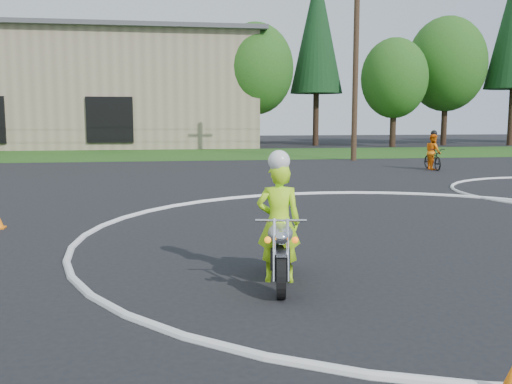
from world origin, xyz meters
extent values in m
plane|color=black|center=(0.00, 0.00, 0.00)|extent=(120.00, 120.00, 0.00)
cube|color=#1E4714|center=(0.00, 27.00, 0.01)|extent=(120.00, 10.00, 0.02)
torus|color=silver|center=(0.00, 3.00, 0.01)|extent=(12.12, 12.12, 0.12)
cylinder|color=black|center=(-3.04, -0.14, 0.27)|extent=(0.20, 0.56, 0.54)
cylinder|color=black|center=(-2.82, 1.11, 0.27)|extent=(0.20, 0.56, 0.54)
cube|color=black|center=(-2.92, 0.53, 0.36)|extent=(0.34, 0.54, 0.27)
ellipsoid|color=#A1A2A6|center=(-2.95, 0.35, 0.71)|extent=(0.42, 0.63, 0.25)
cube|color=black|center=(-2.87, 0.80, 0.67)|extent=(0.33, 0.58, 0.09)
cylinder|color=white|center=(-3.11, -0.05, 0.59)|extent=(0.10, 0.33, 0.73)
cylinder|color=silver|center=(-2.95, -0.08, 0.59)|extent=(0.10, 0.33, 0.73)
cube|color=silver|center=(-3.04, -0.16, 0.56)|extent=(0.16, 0.22, 0.05)
cylinder|color=silver|center=(-3.00, 0.08, 0.93)|extent=(0.63, 0.14, 0.03)
sphere|color=silver|center=(-3.06, -0.23, 0.77)|extent=(0.16, 0.16, 0.16)
sphere|color=orange|center=(-3.21, -0.18, 0.74)|extent=(0.08, 0.08, 0.08)
sphere|color=#FF640C|center=(-2.89, -0.24, 0.74)|extent=(0.08, 0.08, 0.08)
cylinder|color=silver|center=(-2.71, 0.86, 0.27)|extent=(0.20, 0.73, 0.07)
imported|color=#B6FF1A|center=(-2.93, 0.59, 0.80)|extent=(0.64, 0.48, 1.61)
sphere|color=silver|center=(-2.94, 0.54, 1.63)|extent=(0.29, 0.29, 0.29)
imported|color=black|center=(6.62, 15.58, 0.45)|extent=(0.73, 1.76, 0.90)
imported|color=orange|center=(6.62, 15.58, 0.75)|extent=(0.62, 0.77, 1.50)
sphere|color=black|center=(6.62, 15.58, 1.52)|extent=(0.26, 0.26, 0.26)
cone|color=orange|center=(-1.77, -2.90, 0.15)|extent=(0.22, 0.22, 0.30)
cube|color=black|center=(-8.00, 31.90, 2.00)|extent=(3.00, 0.16, 3.00)
cylinder|color=#382619|center=(2.00, 34.00, 1.62)|extent=(0.44, 0.44, 3.24)
ellipsoid|color=#1E5116|center=(2.00, 34.00, 5.58)|extent=(5.40, 5.40, 6.48)
cylinder|color=#382619|center=(7.00, 36.00, 1.98)|extent=(0.44, 0.44, 3.96)
cone|color=black|center=(7.00, 36.00, 8.63)|extent=(3.96, 3.96, 9.35)
cylinder|color=#382619|center=(12.00, 33.00, 1.44)|extent=(0.44, 0.44, 2.88)
ellipsoid|color=#1E5116|center=(12.00, 33.00, 4.96)|extent=(4.80, 4.80, 5.76)
cylinder|color=#382619|center=(17.00, 35.00, 1.80)|extent=(0.44, 0.44, 3.60)
ellipsoid|color=#1E5116|center=(17.00, 35.00, 6.20)|extent=(6.00, 6.00, 7.20)
cylinder|color=#382619|center=(22.00, 34.00, 2.16)|extent=(0.44, 0.44, 4.32)
cylinder|color=#382619|center=(-2.00, 35.00, 1.44)|extent=(0.44, 0.44, 2.88)
ellipsoid|color=#1E5116|center=(-2.00, 35.00, 4.96)|extent=(4.80, 4.80, 5.76)
cylinder|color=#473321|center=(5.00, 21.00, 5.00)|extent=(0.28, 0.28, 10.00)
camera|label=1|loc=(-4.39, -6.73, 2.20)|focal=40.00mm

